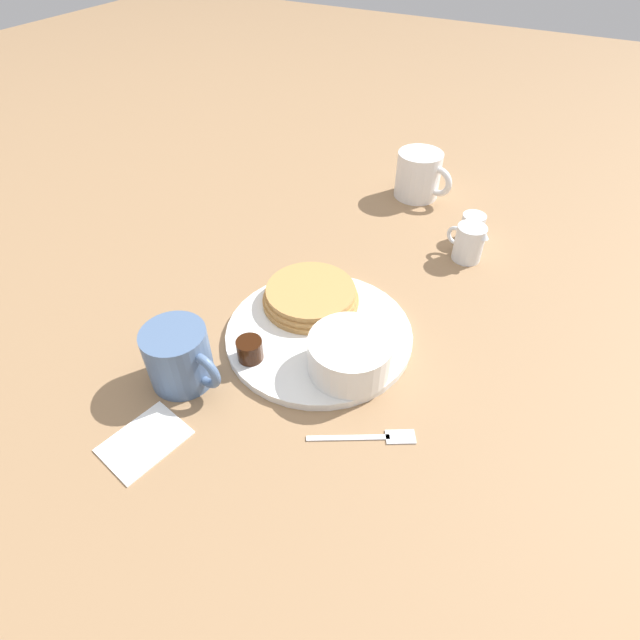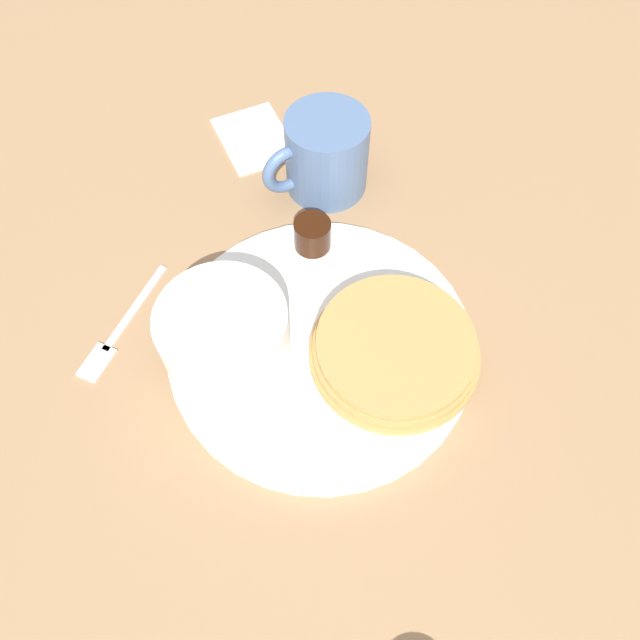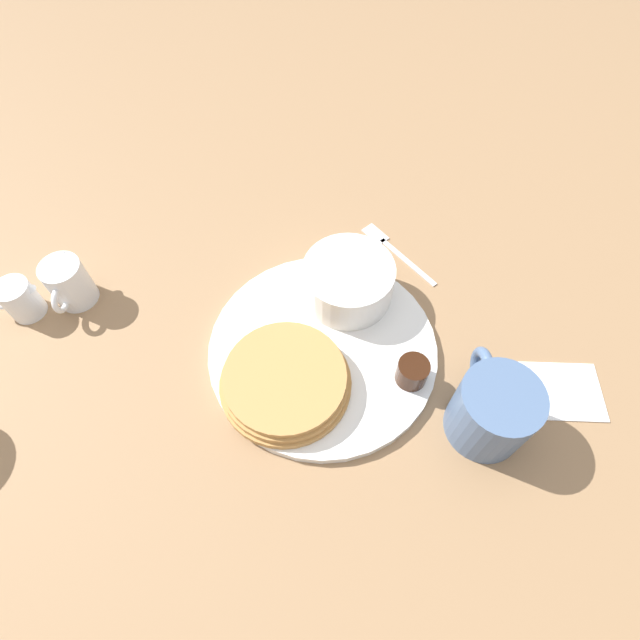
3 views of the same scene
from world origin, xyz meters
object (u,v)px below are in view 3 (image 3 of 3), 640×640
creamer_pitcher_far (20,299)px  fork (391,247)px  plate (323,349)px  bowl (348,281)px  coffee_mug (492,410)px  creamer_pitcher_near (69,283)px

creamer_pitcher_far → fork: (0.48, 0.02, -0.02)m
plate → fork: (0.12, 0.14, -0.00)m
plate → creamer_pitcher_far: bearing=160.8°
bowl → coffee_mug: bearing=-59.6°
creamer_pitcher_far → plate: bearing=-19.2°
bowl → fork: (0.08, 0.07, -0.04)m
bowl → fork: size_ratio=0.91×
creamer_pitcher_near → creamer_pitcher_far: (-0.06, -0.01, -0.01)m
bowl → creamer_pitcher_near: creamer_pitcher_near is taller
coffee_mug → creamer_pitcher_far: size_ratio=1.84×
plate → bowl: 0.09m
plate → creamer_pitcher_far: (-0.36, 0.12, 0.02)m
creamer_pitcher_near → fork: creamer_pitcher_near is taller
plate → creamer_pitcher_far: size_ratio=4.32×
plate → fork: bearing=49.4°
plate → coffee_mug: (0.16, -0.12, 0.04)m
creamer_pitcher_near → coffee_mug: bearing=-29.4°
bowl → creamer_pitcher_far: (-0.40, 0.05, -0.01)m
plate → bowl: (0.04, 0.07, 0.03)m
plate → coffee_mug: 0.20m
coffee_mug → plate: bearing=142.2°
coffee_mug → fork: 0.27m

